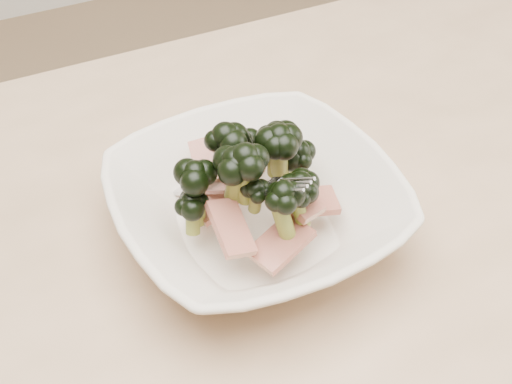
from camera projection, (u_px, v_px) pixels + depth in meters
dining_table at (200, 366)px, 0.67m from camera, size 1.20×0.80×0.75m
broccoli_dish at (256, 200)px, 0.63m from camera, size 0.26×0.26×0.12m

